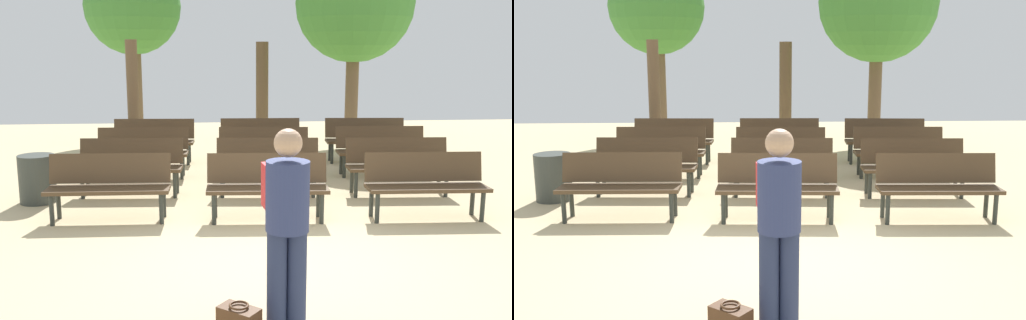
# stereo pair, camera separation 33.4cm
# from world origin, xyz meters

# --- Properties ---
(ground_plane) EXTENTS (24.00, 24.00, 0.00)m
(ground_plane) POSITION_xyz_m (0.00, 0.00, 0.00)
(ground_plane) COLOR #CCB789
(bench_r0_c0) EXTENTS (1.61, 0.52, 0.87)m
(bench_r0_c0) POSITION_xyz_m (-2.05, 1.69, 0.50)
(bench_r0_c0) COLOR #4C3823
(bench_r0_c0) RESTS_ON ground_plane
(bench_r0_c1) EXTENTS (1.62, 0.57, 0.87)m
(bench_r0_c1) POSITION_xyz_m (0.04, 1.54, 0.50)
(bench_r0_c1) COLOR #4C3823
(bench_r0_c1) RESTS_ON ground_plane
(bench_r0_c2) EXTENTS (1.62, 0.54, 0.87)m
(bench_r0_c2) POSITION_xyz_m (2.16, 1.44, 0.50)
(bench_r0_c2) COLOR #4C3823
(bench_r0_c2) RESTS_ON ground_plane
(bench_r1_c0) EXTENTS (1.62, 0.56, 0.87)m
(bench_r1_c0) POSITION_xyz_m (-1.94, 3.02, 0.50)
(bench_r1_c0) COLOR #4C3823
(bench_r1_c0) RESTS_ON ground_plane
(bench_r1_c1) EXTENTS (1.63, 0.60, 0.87)m
(bench_r1_c1) POSITION_xyz_m (0.18, 2.89, 0.50)
(bench_r1_c1) COLOR #4C3823
(bench_r1_c1) RESTS_ON ground_plane
(bench_r1_c2) EXTENTS (1.62, 0.56, 0.87)m
(bench_r1_c2) POSITION_xyz_m (2.22, 2.74, 0.50)
(bench_r1_c2) COLOR #4C3823
(bench_r1_c2) RESTS_ON ground_plane
(bench_r2_c0) EXTENTS (1.61, 0.53, 0.87)m
(bench_r2_c0) POSITION_xyz_m (-1.90, 4.30, 0.50)
(bench_r2_c0) COLOR #4C3823
(bench_r2_c0) RESTS_ON ground_plane
(bench_r2_c1) EXTENTS (1.63, 0.60, 0.87)m
(bench_r2_c1) POSITION_xyz_m (0.25, 4.16, 0.50)
(bench_r2_c1) COLOR #4C3823
(bench_r2_c1) RESTS_ON ground_plane
(bench_r2_c2) EXTENTS (1.62, 0.56, 0.87)m
(bench_r2_c2) POSITION_xyz_m (2.37, 4.10, 0.50)
(bench_r2_c2) COLOR #4C3823
(bench_r2_c2) RESTS_ON ground_plane
(bench_r3_c0) EXTENTS (1.62, 0.57, 0.87)m
(bench_r3_c0) POSITION_xyz_m (-1.82, 5.57, 0.50)
(bench_r3_c0) COLOR #4C3823
(bench_r3_c0) RESTS_ON ground_plane
(bench_r3_c1) EXTENTS (1.62, 0.54, 0.87)m
(bench_r3_c1) POSITION_xyz_m (0.31, 5.50, 0.50)
(bench_r3_c1) COLOR #4C3823
(bench_r3_c1) RESTS_ON ground_plane
(bench_r3_c2) EXTENTS (1.63, 0.60, 0.87)m
(bench_r3_c2) POSITION_xyz_m (2.43, 5.37, 0.50)
(bench_r3_c2) COLOR #4C3823
(bench_r3_c2) RESTS_ON ground_plane
(tree_0) EXTENTS (0.33, 0.33, 2.44)m
(tree_0) POSITION_xyz_m (0.70, 9.25, 1.22)
(tree_0) COLOR brown
(tree_0) RESTS_ON ground_plane
(tree_1) EXTENTS (2.41, 2.41, 4.52)m
(tree_1) POSITION_xyz_m (-2.57, 9.15, 3.27)
(tree_1) COLOR brown
(tree_1) RESTS_ON ground_plane
(tree_2) EXTENTS (2.87, 2.87, 4.79)m
(tree_2) POSITION_xyz_m (2.83, 8.15, 3.34)
(tree_2) COLOR brown
(tree_2) RESTS_ON ground_plane
(tree_3) EXTENTS (0.25, 0.25, 2.45)m
(tree_3) POSITION_xyz_m (-2.33, 6.60, 1.22)
(tree_3) COLOR brown
(tree_3) RESTS_ON ground_plane
(visitor_with_backpack) EXTENTS (0.37, 0.55, 1.65)m
(visitor_with_backpack) POSITION_xyz_m (-0.14, -1.54, 0.94)
(visitor_with_backpack) COLOR navy
(visitor_with_backpack) RESTS_ON ground_plane
(trash_bin) EXTENTS (0.53, 0.53, 0.71)m
(trash_bin) POSITION_xyz_m (-3.27, 2.68, 0.36)
(trash_bin) COLOR #383D38
(trash_bin) RESTS_ON ground_plane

